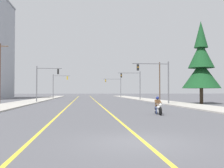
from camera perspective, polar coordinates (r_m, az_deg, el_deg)
ground_plane at (r=10.22m, az=5.56°, el=-12.23°), size 400.00×400.00×0.00m
lane_stripe_center at (r=54.92m, az=-3.65°, el=-3.53°), size 0.16×100.00×0.01m
lane_stripe_left at (r=54.91m, az=-8.11°, el=-3.52°), size 0.16×100.00×0.01m
sidewalk_kerb_right at (r=51.70m, az=9.29°, el=-3.56°), size 4.40×110.00×0.14m
sidewalk_kerb_left at (r=50.79m, az=-16.91°, el=-3.55°), size 4.40×110.00×0.14m
motorcycle_with_rider at (r=22.23m, az=9.78°, el=-4.91°), size 0.70×2.19×1.46m
traffic_signal_near_right at (r=38.97m, az=9.78°, el=1.75°), size 5.41×0.50×6.20m
traffic_signal_near_left at (r=47.37m, az=-14.31°, el=1.11°), size 4.31×0.55×6.20m
traffic_signal_mid_right at (r=57.72m, az=4.64°, el=0.63°), size 4.88×0.38×6.20m
traffic_signal_mid_left at (r=69.35m, az=-11.46°, el=0.26°), size 4.29×0.40×6.20m
traffic_signal_far_right at (r=86.42m, az=0.75°, el=-0.06°), size 5.89×0.45×6.20m
utility_pole_left_near at (r=42.66m, az=-22.82°, el=2.34°), size 2.38×0.26×8.95m
utility_pole_right_far at (r=62.32m, az=10.13°, el=0.85°), size 1.94×0.26×8.59m
conifer_tree_right_verge_near at (r=43.12m, az=18.47°, el=3.75°), size 5.77×5.77×12.71m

